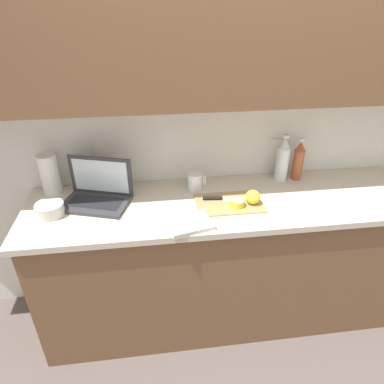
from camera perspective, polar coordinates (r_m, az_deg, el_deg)
The scene contains 14 objects.
ground_plane at distance 2.57m, azimuth 7.38°, elevation -18.62°, with size 12.00×12.00×0.00m, color #564C47.
wall_back at distance 1.96m, azimuth 8.77°, elevation 19.14°, with size 5.20×0.38×2.60m.
counter_unit at distance 2.25m, azimuth 8.61°, elevation -10.77°, with size 2.50×0.61×0.90m.
laptop at distance 1.99m, azimuth -15.44°, elevation -0.02°, with size 0.42×0.33×0.24m.
cutting_board at distance 1.93m, azimuth 6.16°, elevation -1.85°, with size 0.37×0.24×0.01m, color tan.
knife at distance 1.95m, azimuth 4.52°, elevation -1.04°, with size 0.29×0.06×0.02m.
lemon_half_cut at distance 1.89m, azimuth 7.50°, elevation -1.81°, with size 0.08×0.08×0.04m.
lemon_whole_beside at distance 1.92m, azimuth 10.10°, elevation -0.83°, with size 0.08×0.08×0.08m.
bottle_green_soda at distance 2.24m, azimuth 17.30°, elevation 5.02°, with size 0.06×0.06×0.27m.
bottle_oil_tall at distance 2.19m, azimuth 14.88°, elevation 5.26°, with size 0.08×0.08×0.30m.
measuring_cup at distance 2.04m, azimuth 0.51°, elevation 1.79°, with size 0.11×0.09×0.11m.
bowl_white at distance 1.96m, azimuth -22.60°, elevation -2.68°, with size 0.15×0.15×0.07m.
paper_towel_roll at distance 2.14m, azimuth -22.62°, elevation 2.73°, with size 0.11×0.11×0.24m.
dish_towel at distance 1.74m, azimuth -0.34°, elevation -5.37°, with size 0.22×0.16×0.02m, color silver.
Camera 1 is at (-0.53, -1.62, 1.92)m, focal length 32.00 mm.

